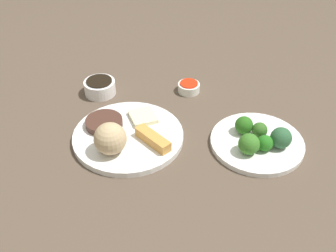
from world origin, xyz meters
TOP-DOWN VIEW (x-y plane):
  - tabletop at (0.00, 0.00)m, footprint 2.20×2.20m
  - main_plate at (0.04, -0.03)m, footprint 0.28×0.28m
  - rice_scoop at (0.10, -0.08)m, footprint 0.08×0.08m
  - spring_roll at (0.09, 0.02)m, footprint 0.11×0.08m
  - crab_rangoon_wonton at (-0.01, 0.02)m, footprint 0.08×0.07m
  - stir_fry_heap at (-0.01, -0.09)m, footprint 0.10×0.10m
  - broccoli_plate at (0.15, 0.28)m, footprint 0.24×0.24m
  - broccoli_floret_0 at (0.13, 0.29)m, footprint 0.04×0.04m
  - broccoli_floret_1 at (0.18, 0.28)m, footprint 0.04×0.04m
  - broccoli_floret_2 at (0.18, 0.32)m, footprint 0.05×0.05m
  - broccoli_floret_3 at (0.11, 0.26)m, footprint 0.05×0.05m
  - broccoli_floret_4 at (0.18, 0.24)m, footprint 0.05×0.05m
  - soy_sauce_bowl at (-0.19, -0.07)m, footprint 0.09×0.09m
  - soy_sauce_bowl_liquid at (-0.19, -0.07)m, footprint 0.08×0.08m
  - sauce_ramekin_sweet_and_sour at (-0.13, 0.18)m, footprint 0.07×0.07m
  - sauce_ramekin_sweet_and_sour_liquid at (-0.13, 0.18)m, footprint 0.05×0.05m

SIDE VIEW (x-z plane):
  - tabletop at x=0.00m, z-range 0.00..0.02m
  - broccoli_plate at x=0.15m, z-range 0.02..0.03m
  - main_plate at x=0.04m, z-range 0.02..0.04m
  - sauce_ramekin_sweet_and_sour at x=-0.13m, z-range 0.02..0.05m
  - soy_sauce_bowl at x=-0.19m, z-range 0.02..0.06m
  - crab_rangoon_wonton at x=-0.01m, z-range 0.04..0.05m
  - stir_fry_heap at x=-0.01m, z-range 0.04..0.05m
  - sauce_ramekin_sweet_and_sour_liquid at x=-0.13m, z-range 0.05..0.05m
  - spring_roll at x=0.09m, z-range 0.04..0.06m
  - broccoli_floret_0 at x=0.13m, z-range 0.03..0.07m
  - broccoli_floret_1 at x=0.18m, z-range 0.03..0.07m
  - broccoli_floret_3 at x=0.11m, z-range 0.03..0.08m
  - broccoli_floret_4 at x=0.18m, z-range 0.03..0.09m
  - broccoli_floret_2 at x=0.18m, z-range 0.03..0.09m
  - soy_sauce_bowl_liquid at x=-0.19m, z-range 0.06..0.06m
  - rice_scoop at x=0.10m, z-range 0.04..0.12m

